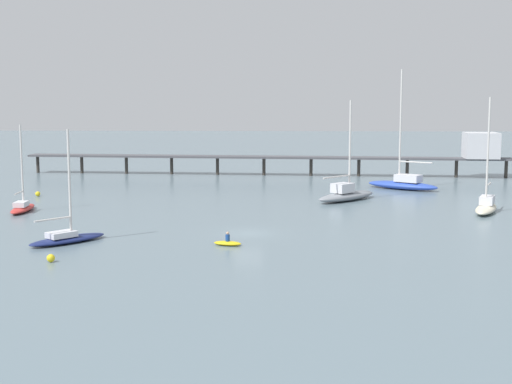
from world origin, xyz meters
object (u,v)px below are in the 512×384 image
sailboat_navy (67,236)px  mooring_buoy_mid (38,194)px  sailboat_red (22,206)px  pier (379,151)px  sailboat_blue (403,183)px  sailboat_gray (346,194)px  sailboat_cream (486,205)px  dinghy_yellow (228,243)px  mooring_buoy_far (51,258)px

sailboat_navy → mooring_buoy_mid: 30.66m
sailboat_red → pier: bearing=40.3°
pier → sailboat_blue: sailboat_blue is taller
mooring_buoy_mid → sailboat_blue: bearing=10.5°
sailboat_gray → sailboat_red: (-35.23, -9.64, -0.21)m
sailboat_cream → pier: bearing=101.1°
sailboat_gray → sailboat_navy: sailboat_gray is taller
dinghy_yellow → mooring_buoy_far: dinghy_yellow is taller
sailboat_gray → mooring_buoy_far: (-24.53, -32.88, -0.51)m
sailboat_cream → mooring_buoy_far: size_ratio=20.11×
sailboat_blue → sailboat_navy: bearing=-132.8°
pier → mooring_buoy_far: (-31.86, -59.30, -3.61)m
pier → sailboat_red: sailboat_red is taller
mooring_buoy_far → sailboat_gray: bearing=53.3°
mooring_buoy_mid → pier: bearing=28.2°
sailboat_blue → mooring_buoy_mid: (-46.23, -8.57, -0.58)m
sailboat_cream → mooring_buoy_far: 45.86m
sailboat_cream → sailboat_blue: sailboat_blue is taller
mooring_buoy_mid → mooring_buoy_far: size_ratio=1.02×
sailboat_navy → sailboat_gray: bearing=45.4°
sailboat_gray → sailboat_blue: size_ratio=0.75×
mooring_buoy_mid → dinghy_yellow: bearing=-48.0°
pier → sailboat_navy: sailboat_navy is taller
mooring_buoy_far → dinghy_yellow: bearing=27.5°
pier → sailboat_red: (-42.55, -36.06, -3.32)m
pier → mooring_buoy_far: size_ratio=125.47×
sailboat_gray → sailboat_cream: bearing=-30.2°
pier → mooring_buoy_mid: 51.23m
sailboat_red → mooring_buoy_far: bearing=-65.3°
sailboat_red → sailboat_cream: bearing=1.7°
sailboat_cream → sailboat_blue: bearing=106.4°
sailboat_red → sailboat_navy: sailboat_navy is taller
sailboat_blue → sailboat_red: bearing=-154.9°
sailboat_red → sailboat_gray: bearing=15.3°
sailboat_red → dinghy_yellow: size_ratio=3.67×
sailboat_navy → dinghy_yellow: size_ratio=3.76×
sailboat_blue → mooring_buoy_mid: size_ratio=25.67×
sailboat_cream → dinghy_yellow: (-26.06, -18.11, -0.56)m
sailboat_blue → dinghy_yellow: sailboat_blue is taller
sailboat_gray → mooring_buoy_mid: 37.79m
pier → sailboat_gray: sailboat_gray is taller
sailboat_cream → sailboat_red: 49.37m
sailboat_gray → sailboat_red: sailboat_gray is taller
pier → sailboat_gray: bearing=-105.5°
sailboat_blue → mooring_buoy_far: bearing=-127.1°
sailboat_blue → dinghy_yellow: 42.42m
sailboat_gray → sailboat_navy: size_ratio=1.24×
sailboat_cream → sailboat_red: size_ratio=1.31×
sailboat_gray → sailboat_navy: 36.29m
sailboat_cream → sailboat_blue: (-5.61, 19.05, 0.11)m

